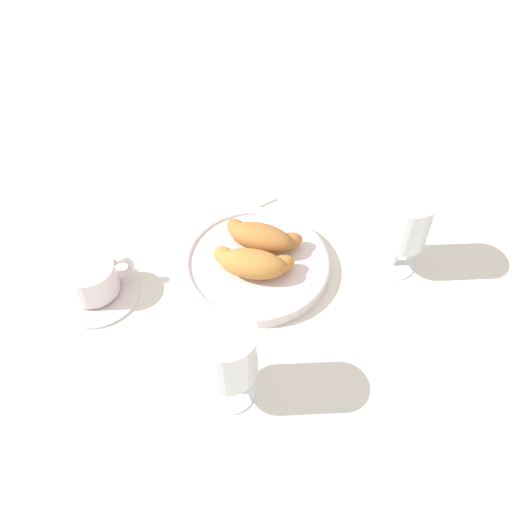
% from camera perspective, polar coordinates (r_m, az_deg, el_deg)
% --- Properties ---
extents(ground_plane, '(2.20, 2.20, 0.00)m').
position_cam_1_polar(ground_plane, '(0.88, 0.24, -0.79)').
color(ground_plane, silver).
extents(pastry_plate, '(0.23, 0.23, 0.02)m').
position_cam_1_polar(pastry_plate, '(0.86, -0.00, -0.79)').
color(pastry_plate, silver).
rests_on(pastry_plate, ground_plane).
extents(croissant_large, '(0.14, 0.07, 0.04)m').
position_cam_1_polar(croissant_large, '(0.83, -0.43, -0.71)').
color(croissant_large, '#BC7A38').
rests_on(croissant_large, pastry_plate).
extents(croissant_small, '(0.14, 0.07, 0.04)m').
position_cam_1_polar(croissant_small, '(0.86, 0.52, 1.99)').
color(croissant_small, '#AD6B33').
rests_on(croissant_small, pastry_plate).
extents(coffee_cup_near, '(0.14, 0.14, 0.06)m').
position_cam_1_polar(coffee_cup_near, '(0.86, -16.40, -2.53)').
color(coffee_cup_near, silver).
rests_on(coffee_cup_near, ground_plane).
extents(juice_glass_left, '(0.08, 0.08, 0.14)m').
position_cam_1_polar(juice_glass_left, '(0.67, -2.99, -10.13)').
color(juice_glass_left, white).
rests_on(juice_glass_left, ground_plane).
extents(juice_glass_right, '(0.08, 0.08, 0.14)m').
position_cam_1_polar(juice_glass_right, '(0.84, 15.01, 3.41)').
color(juice_glass_right, white).
rests_on(juice_glass_right, ground_plane).
extents(sugar_packet, '(0.06, 0.06, 0.01)m').
position_cam_1_polar(sugar_packet, '(0.99, 0.40, 6.39)').
color(sugar_packet, white).
rests_on(sugar_packet, ground_plane).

